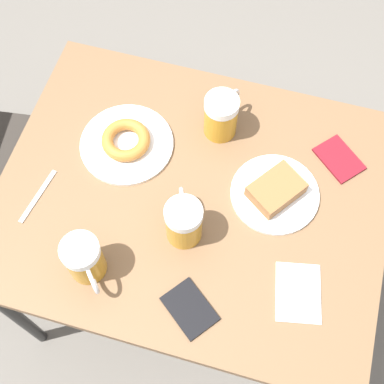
% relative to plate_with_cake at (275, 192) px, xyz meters
% --- Properties ---
extents(ground_plane, '(8.00, 8.00, 0.00)m').
position_rel_plate_with_cake_xyz_m(ground_plane, '(-0.06, 0.21, -0.75)').
color(ground_plane, '#666059').
extents(table, '(0.80, 1.02, 0.73)m').
position_rel_plate_with_cake_xyz_m(table, '(-0.06, 0.21, -0.08)').
color(table, brown).
rests_on(table, ground_plane).
extents(plate_with_cake, '(0.23, 0.23, 0.05)m').
position_rel_plate_with_cake_xyz_m(plate_with_cake, '(0.00, 0.00, 0.00)').
color(plate_with_cake, white).
rests_on(plate_with_cake, table).
extents(plate_with_donut, '(0.26, 0.26, 0.04)m').
position_rel_plate_with_cake_xyz_m(plate_with_donut, '(0.04, 0.42, -0.00)').
color(plate_with_donut, white).
rests_on(plate_with_donut, table).
extents(beer_mug_left, '(0.14, 0.09, 0.13)m').
position_rel_plate_with_cake_xyz_m(beer_mug_left, '(0.16, 0.19, 0.05)').
color(beer_mug_left, '#C68C23').
rests_on(beer_mug_left, table).
extents(beer_mug_center, '(0.12, 0.11, 0.13)m').
position_rel_plate_with_cake_xyz_m(beer_mug_center, '(-0.32, 0.40, 0.05)').
color(beer_mug_center, '#C68C23').
rests_on(beer_mug_center, table).
extents(beer_mug_right, '(0.13, 0.09, 0.13)m').
position_rel_plate_with_cake_xyz_m(beer_mug_right, '(-0.16, 0.20, 0.05)').
color(beer_mug_right, '#C68C23').
rests_on(beer_mug_right, table).
extents(napkin_folded, '(0.16, 0.13, 0.00)m').
position_rel_plate_with_cake_xyz_m(napkin_folded, '(-0.24, -0.11, -0.01)').
color(napkin_folded, white).
rests_on(napkin_folded, table).
extents(fork, '(0.16, 0.04, 0.00)m').
position_rel_plate_with_cake_xyz_m(fork, '(-0.17, 0.59, -0.02)').
color(fork, silver).
rests_on(fork, table).
extents(passport_near_edge, '(0.15, 0.15, 0.01)m').
position_rel_plate_with_cake_xyz_m(passport_near_edge, '(-0.35, 0.13, -0.01)').
color(passport_near_edge, black).
rests_on(passport_near_edge, table).
extents(passport_far_edge, '(0.15, 0.15, 0.01)m').
position_rel_plate_with_cake_xyz_m(passport_far_edge, '(0.15, -0.15, -0.01)').
color(passport_far_edge, maroon).
rests_on(passport_far_edge, table).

